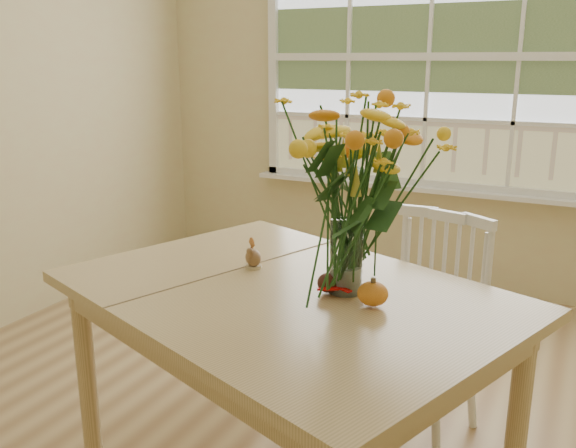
% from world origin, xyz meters
% --- Properties ---
extents(wall_back, '(4.00, 0.02, 2.70)m').
position_xyz_m(wall_back, '(0.00, 2.25, 1.35)').
color(wall_back, '#D8C08A').
rests_on(wall_back, floor).
extents(window, '(2.42, 0.12, 1.74)m').
position_xyz_m(window, '(0.00, 2.21, 1.53)').
color(window, silver).
rests_on(window, wall_back).
extents(dining_table, '(1.74, 1.49, 0.79)m').
position_xyz_m(dining_table, '(0.13, -0.11, 0.70)').
color(dining_table, tan).
rests_on(dining_table, floor).
extents(windsor_chair, '(0.51, 0.50, 0.91)m').
position_xyz_m(windsor_chair, '(0.48, 0.54, 0.51)').
color(windsor_chair, white).
rests_on(windsor_chair, floor).
extents(flower_vase, '(0.51, 0.51, 0.60)m').
position_xyz_m(flower_vase, '(0.33, -0.05, 1.15)').
color(flower_vase, white).
rests_on(flower_vase, dining_table).
extents(pumpkin, '(0.10, 0.10, 0.08)m').
position_xyz_m(pumpkin, '(0.45, -0.13, 0.83)').
color(pumpkin, '#C46617').
rests_on(pumpkin, dining_table).
extents(turkey_figurine, '(0.10, 0.09, 0.10)m').
position_xyz_m(turkey_figurine, '(-0.07, 0.02, 0.83)').
color(turkey_figurine, '#CCB78C').
rests_on(turkey_figurine, dining_table).
extents(dark_gourd, '(0.12, 0.07, 0.07)m').
position_xyz_m(dark_gourd, '(0.28, -0.09, 0.82)').
color(dark_gourd, '#38160F').
rests_on(dark_gourd, dining_table).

